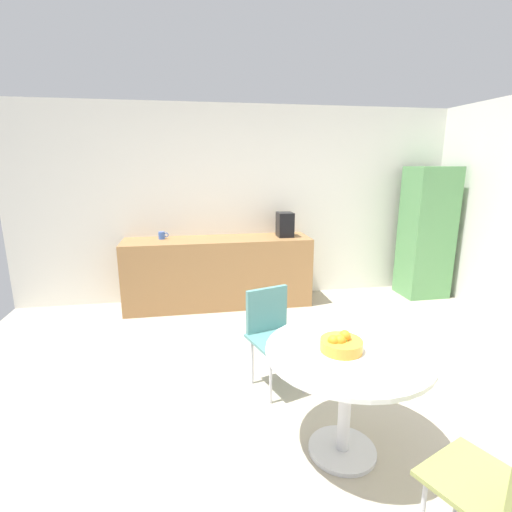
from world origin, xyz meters
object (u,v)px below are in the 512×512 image
(mug_white, at_px, (162,235))
(coffee_maker, at_px, (285,225))
(mug_green, at_px, (282,232))
(round_table, at_px, (347,372))
(chair_olive, at_px, (506,483))
(locker_cabinet, at_px, (426,233))
(chair_teal, at_px, (272,326))
(fruit_bowl, at_px, (341,344))

(mug_white, distance_m, coffee_maker, 1.60)
(mug_white, bearing_deg, mug_green, -0.55)
(round_table, distance_m, chair_olive, 0.93)
(round_table, xyz_separation_m, mug_green, (0.30, 2.92, 0.36))
(locker_cabinet, distance_m, round_table, 3.61)
(chair_teal, relative_size, fruit_bowl, 3.23)
(chair_olive, distance_m, mug_white, 4.15)
(fruit_bowl, relative_size, mug_white, 1.99)
(locker_cabinet, xyz_separation_m, mug_green, (-2.03, 0.18, 0.04))
(mug_green, distance_m, coffee_maker, 0.14)
(locker_cabinet, height_order, coffee_maker, locker_cabinet)
(locker_cabinet, relative_size, coffee_maker, 5.65)
(locker_cabinet, bearing_deg, round_table, -130.43)
(mug_green, bearing_deg, locker_cabinet, -5.20)
(mug_green, bearing_deg, coffee_maker, -79.73)
(mug_white, bearing_deg, round_table, -66.42)
(chair_teal, height_order, coffee_maker, coffee_maker)
(fruit_bowl, bearing_deg, chair_olive, -64.32)
(round_table, height_order, coffee_maker, coffee_maker)
(fruit_bowl, height_order, coffee_maker, coffee_maker)
(fruit_bowl, bearing_deg, round_table, 6.17)
(locker_cabinet, height_order, mug_green, locker_cabinet)
(locker_cabinet, height_order, round_table, locker_cabinet)
(fruit_bowl, distance_m, coffee_maker, 2.88)
(chair_teal, distance_m, mug_white, 2.32)
(coffee_maker, bearing_deg, fruit_bowl, -97.42)
(chair_teal, bearing_deg, fruit_bowl, -75.63)
(mug_white, bearing_deg, chair_teal, -64.02)
(chair_teal, height_order, mug_green, mug_green)
(fruit_bowl, height_order, mug_green, mug_green)
(chair_teal, xyz_separation_m, coffee_maker, (0.60, 1.95, 0.54))
(coffee_maker, bearing_deg, mug_white, 176.43)
(fruit_bowl, xyz_separation_m, coffee_maker, (0.37, 2.84, 0.28))
(fruit_bowl, distance_m, mug_white, 3.19)
(chair_olive, relative_size, mug_white, 6.43)
(locker_cabinet, height_order, chair_olive, locker_cabinet)
(chair_olive, bearing_deg, fruit_bowl, 115.68)
(fruit_bowl, xyz_separation_m, mug_white, (-1.23, 2.94, 0.16))
(round_table, relative_size, chair_olive, 1.23)
(chair_teal, xyz_separation_m, fruit_bowl, (0.23, -0.89, 0.26))
(coffee_maker, bearing_deg, locker_cabinet, -2.84)
(chair_teal, distance_m, coffee_maker, 2.11)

